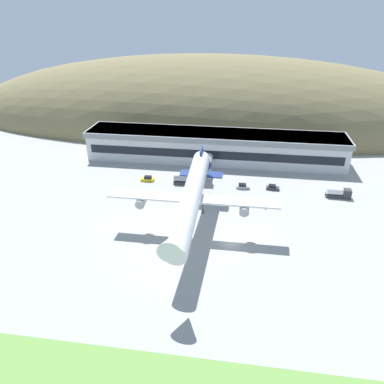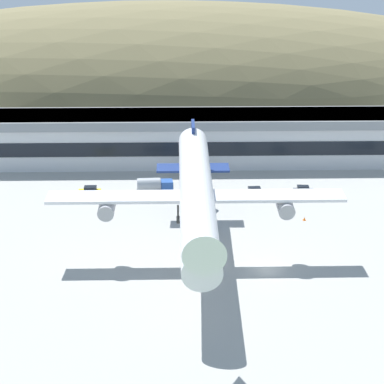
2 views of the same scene
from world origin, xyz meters
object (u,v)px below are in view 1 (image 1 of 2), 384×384
(jetway_0, at_px, (207,165))
(box_truck, at_px, (184,179))
(traffic_cone_1, at_px, (266,209))
(cargo_airplane, at_px, (192,197))
(fuel_truck, at_px, (338,193))
(traffic_cone_0, at_px, (210,194))
(service_car_2, at_px, (273,188))
(service_car_1, at_px, (148,179))
(service_car_0, at_px, (243,186))
(terminal_building, at_px, (214,145))

(jetway_0, xyz_separation_m, box_truck, (-6.46, -6.52, -2.42))
(box_truck, relative_size, traffic_cone_1, 11.83)
(cargo_airplane, bearing_deg, fuel_truck, 33.44)
(box_truck, distance_m, traffic_cone_0, 11.28)
(service_car_2, relative_size, box_truck, 0.59)
(cargo_airplane, relative_size, service_car_2, 12.65)
(cargo_airplane, distance_m, traffic_cone_0, 24.46)
(box_truck, bearing_deg, service_car_1, 178.06)
(service_car_1, height_order, service_car_2, service_car_1)
(service_car_0, bearing_deg, traffic_cone_1, -61.57)
(terminal_building, relative_size, fuel_truck, 12.96)
(traffic_cone_0, bearing_deg, box_truck, 143.68)
(traffic_cone_1, bearing_deg, service_car_0, 118.43)
(jetway_0, distance_m, cargo_airplane, 35.89)
(terminal_building, height_order, traffic_cone_0, terminal_building)
(service_car_2, distance_m, fuel_truck, 19.06)
(terminal_building, height_order, traffic_cone_1, terminal_building)
(fuel_truck, xyz_separation_m, box_truck, (-46.60, 2.54, 0.07))
(service_car_1, bearing_deg, terminal_building, 47.62)
(service_car_0, xyz_separation_m, service_car_1, (-30.59, 1.13, 0.00))
(service_car_0, height_order, traffic_cone_0, service_car_0)
(fuel_truck, bearing_deg, jetway_0, 167.29)
(jetway_0, height_order, box_truck, jetway_0)
(jetway_0, xyz_separation_m, service_car_2, (21.26, -6.57, -3.35))
(service_car_0, bearing_deg, service_car_1, 177.89)
(service_car_0, relative_size, box_truck, 0.60)
(cargo_airplane, bearing_deg, traffic_cone_0, 84.37)
(terminal_building, xyz_separation_m, box_truck, (-7.52, -21.82, -4.36))
(service_car_2, xyz_separation_m, traffic_cone_0, (-18.70, -6.59, -0.36))
(jetway_0, relative_size, cargo_airplane, 0.29)
(cargo_airplane, distance_m, traffic_cone_1, 26.21)
(fuel_truck, distance_m, traffic_cone_0, 37.82)
(jetway_0, bearing_deg, service_car_1, -161.69)
(cargo_airplane, distance_m, fuel_truck, 48.47)
(terminal_building, relative_size, traffic_cone_0, 159.81)
(traffic_cone_1, bearing_deg, fuel_truck, 26.81)
(cargo_airplane, xyz_separation_m, service_car_0, (11.73, 28.07, -9.76))
(service_car_0, relative_size, service_car_2, 1.02)
(terminal_building, relative_size, service_car_2, 22.92)
(cargo_airplane, bearing_deg, box_truck, 103.37)
(cargo_airplane, height_order, traffic_cone_1, cargo_airplane)
(jetway_0, distance_m, box_truck, 9.49)
(traffic_cone_0, height_order, traffic_cone_1, same)
(service_car_0, bearing_deg, box_truck, 177.78)
(cargo_airplane, height_order, fuel_truck, cargo_airplane)
(service_car_0, distance_m, traffic_cone_1, 14.27)
(service_car_1, relative_size, service_car_2, 1.02)
(service_car_2, distance_m, traffic_cone_1, 13.43)
(traffic_cone_1, bearing_deg, service_car_1, 159.91)
(service_car_1, height_order, box_truck, box_truck)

